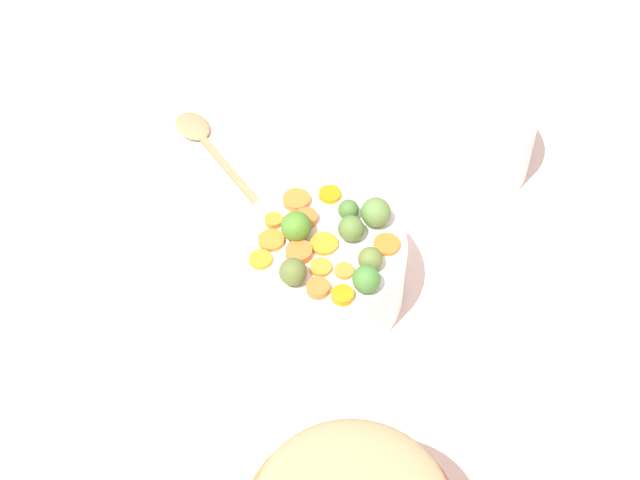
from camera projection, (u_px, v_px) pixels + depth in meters
name	position (u px, v px, depth m)	size (l,w,h in m)	color
tabletop	(311.00, 307.00, 1.31)	(2.40, 2.40, 0.02)	beige
serving_bowl_carrots	(320.00, 269.00, 1.27)	(0.23, 0.23, 0.10)	white
carrot_slice_0	(330.00, 194.00, 1.29)	(0.03, 0.03, 0.01)	orange
carrot_slice_1	(306.00, 218.00, 1.26)	(0.03, 0.03, 0.01)	orange
carrot_slice_2	(318.00, 288.00, 1.18)	(0.03, 0.03, 0.01)	orange
carrot_slice_3	(261.00, 260.00, 1.21)	(0.03, 0.03, 0.01)	orange
carrot_slice_4	(299.00, 252.00, 1.22)	(0.03, 0.03, 0.01)	orange
carrot_slice_5	(296.00, 200.00, 1.28)	(0.04, 0.04, 0.01)	orange
carrot_slice_6	(387.00, 244.00, 1.23)	(0.04, 0.04, 0.01)	orange
carrot_slice_7	(344.00, 295.00, 1.18)	(0.03, 0.03, 0.01)	orange
carrot_slice_8	(344.00, 271.00, 1.20)	(0.03, 0.03, 0.01)	orange
carrot_slice_9	(318.00, 269.00, 1.20)	(0.03, 0.03, 0.01)	orange
carrot_slice_10	(274.00, 220.00, 1.26)	(0.02, 0.02, 0.01)	orange
carrot_slice_11	(271.00, 240.00, 1.23)	(0.04, 0.04, 0.01)	orange
carrot_slice_12	(324.00, 244.00, 1.23)	(0.04, 0.04, 0.01)	orange
brussels_sprout_0	(370.00, 259.00, 1.20)	(0.03, 0.03, 0.03)	olive
brussels_sprout_1	(293.00, 272.00, 1.18)	(0.04, 0.04, 0.04)	#5A6C31
brussels_sprout_2	(294.00, 228.00, 1.23)	(0.04, 0.04, 0.04)	#4C8327
brussels_sprout_3	(348.00, 210.00, 1.25)	(0.03, 0.03, 0.03)	#487531
brussels_sprout_4	(366.00, 279.00, 1.17)	(0.04, 0.04, 0.04)	#438035
brussels_sprout_5	(351.00, 229.00, 1.23)	(0.03, 0.03, 0.03)	#577A36
brussels_sprout_6	(376.00, 212.00, 1.24)	(0.04, 0.04, 0.04)	#5E843F
wooden_spoon	(204.00, 140.00, 1.50)	(0.27, 0.05, 0.01)	#A78557
casserole_dish	(466.00, 138.00, 1.44)	(0.20, 0.20, 0.10)	white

